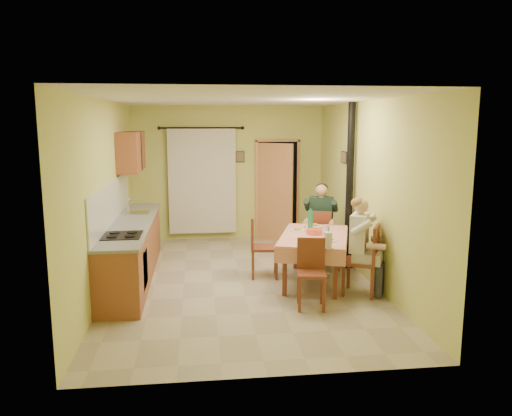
{
  "coord_description": "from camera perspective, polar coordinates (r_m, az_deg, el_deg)",
  "views": [
    {
      "loc": [
        -0.65,
        -7.5,
        2.48
      ],
      "look_at": [
        0.25,
        0.1,
        1.15
      ],
      "focal_mm": 35.0,
      "sensor_mm": 36.0,
      "label": 1
    }
  ],
  "objects": [
    {
      "name": "tableware",
      "position": [
        7.62,
        6.78,
        -2.84
      ],
      "size": [
        0.62,
        1.62,
        0.33
      ],
      "color": "white",
      "rests_on": "dining_table"
    },
    {
      "name": "curtain",
      "position": [
        10.47,
        -6.17,
        3.13
      ],
      "size": [
        1.7,
        0.07,
        2.22
      ],
      "color": "black",
      "rests_on": "ground"
    },
    {
      "name": "stove_flue",
      "position": [
        8.62,
        10.56,
        -0.03
      ],
      "size": [
        0.24,
        0.24,
        2.8
      ],
      "color": "black",
      "rests_on": "ground"
    },
    {
      "name": "doorway",
      "position": [
        10.58,
        2.32,
        2.09
      ],
      "size": [
        0.96,
        0.56,
        2.15
      ],
      "color": "black",
      "rests_on": "ground"
    },
    {
      "name": "man_far",
      "position": [
        8.8,
        7.43,
        -0.71
      ],
      "size": [
        0.65,
        0.59,
        1.39
      ],
      "rotation": [
        0.0,
        0.0,
        -0.37
      ],
      "color": "#192D23",
      "rests_on": "chair_far"
    },
    {
      "name": "chair_near",
      "position": [
        6.81,
        6.32,
        -8.96
      ],
      "size": [
        0.44,
        0.44,
        0.93
      ],
      "rotation": [
        0.0,
        0.0,
        2.97
      ],
      "color": "brown",
      "rests_on": "ground"
    },
    {
      "name": "man_right",
      "position": [
        7.3,
        11.97,
        -3.04
      ],
      "size": [
        0.62,
        0.65,
        1.39
      ],
      "rotation": [
        0.0,
        0.0,
        1.09
      ],
      "color": "silver",
      "rests_on": "chair_right"
    },
    {
      "name": "dining_table",
      "position": [
        7.82,
        6.61,
        -5.78
      ],
      "size": [
        1.44,
        1.87,
        0.76
      ],
      "rotation": [
        0.0,
        0.0,
        -0.31
      ],
      "color": "#E19179",
      "rests_on": "ground"
    },
    {
      "name": "room_shell",
      "position": [
        7.56,
        -1.8,
        4.84
      ],
      "size": [
        4.04,
        6.04,
        2.82
      ],
      "color": "#D0D56D",
      "rests_on": "ground"
    },
    {
      "name": "kitchen_run",
      "position": [
        8.22,
        -13.97,
        -4.51
      ],
      "size": [
        0.64,
        3.64,
        1.56
      ],
      "color": "brown",
      "rests_on": "ground"
    },
    {
      "name": "chair_right",
      "position": [
        7.44,
        11.93,
        -7.45
      ],
      "size": [
        0.62,
        0.62,
        1.03
      ],
      "rotation": [
        0.0,
        0.0,
        1.09
      ],
      "color": "brown",
      "rests_on": "ground"
    },
    {
      "name": "picture_back",
      "position": [
        10.54,
        -1.84,
        5.88
      ],
      "size": [
        0.19,
        0.03,
        0.23
      ],
      "primitive_type": "cube",
      "color": "black",
      "rests_on": "room_shell"
    },
    {
      "name": "floor",
      "position": [
        7.93,
        -1.73,
        -8.38
      ],
      "size": [
        4.0,
        6.0,
        0.01
      ],
      "primitive_type": "cube",
      "color": "tan",
      "rests_on": "ground"
    },
    {
      "name": "upper_cabinets",
      "position": [
        9.29,
        -14.06,
        6.3
      ],
      "size": [
        0.35,
        1.4,
        0.7
      ],
      "primitive_type": "cube",
      "color": "brown",
      "rests_on": "room_shell"
    },
    {
      "name": "chair_far",
      "position": [
        8.91,
        7.33,
        -4.45
      ],
      "size": [
        0.52,
        0.52,
        0.96
      ],
      "rotation": [
        0.0,
        0.0,
        -0.37
      ],
      "color": "brown",
      "rests_on": "ground"
    },
    {
      "name": "chair_left",
      "position": [
        8.09,
        0.85,
        -5.85
      ],
      "size": [
        0.48,
        0.48,
        0.99
      ],
      "rotation": [
        0.0,
        0.0,
        -1.67
      ],
      "color": "brown",
      "rests_on": "ground"
    },
    {
      "name": "picture_right",
      "position": [
        9.11,
        10.03,
        5.74
      ],
      "size": [
        0.03,
        0.31,
        0.21
      ],
      "primitive_type": "cube",
      "color": "brown",
      "rests_on": "room_shell"
    }
  ]
}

